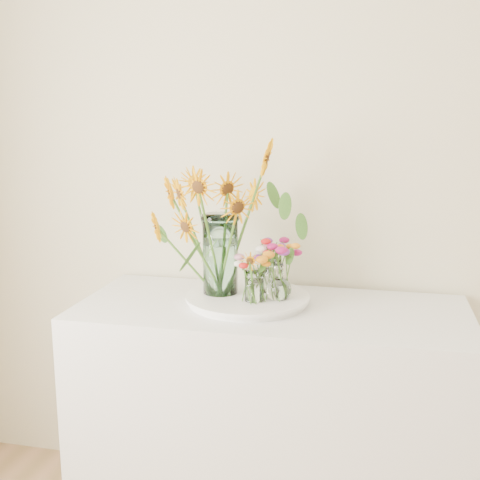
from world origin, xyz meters
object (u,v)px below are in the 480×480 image
(tray, at_px, (248,300))
(small_vase_a, at_px, (254,286))
(counter, at_px, (270,421))
(small_vase_c, at_px, (271,276))
(mason_jar, at_px, (220,255))
(small_vase_b, at_px, (279,282))

(tray, height_order, small_vase_a, small_vase_a)
(tray, distance_m, small_vase_a, 0.10)
(counter, distance_m, small_vase_c, 0.55)
(counter, height_order, mason_jar, mason_jar)
(small_vase_a, bearing_deg, small_vase_b, 28.95)
(tray, relative_size, small_vase_b, 3.18)
(counter, relative_size, small_vase_b, 10.37)
(counter, bearing_deg, small_vase_c, 99.40)
(counter, height_order, small_vase_a, small_vase_a)
(counter, xyz_separation_m, tray, (-0.09, 0.02, 0.46))
(counter, height_order, small_vase_b, small_vase_b)
(counter, xyz_separation_m, small_vase_c, (-0.02, 0.09, 0.54))
(mason_jar, relative_size, small_vase_b, 2.22)
(mason_jar, bearing_deg, counter, -10.04)
(small_vase_a, bearing_deg, mason_jar, 153.24)
(tray, distance_m, small_vase_c, 0.13)
(small_vase_c, bearing_deg, counter, -80.60)
(tray, relative_size, mason_jar, 1.43)
(counter, height_order, small_vase_c, small_vase_c)
(tray, xyz_separation_m, small_vase_b, (0.12, -0.02, 0.08))
(tray, relative_size, small_vase_a, 3.65)
(mason_jar, bearing_deg, small_vase_c, 17.60)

